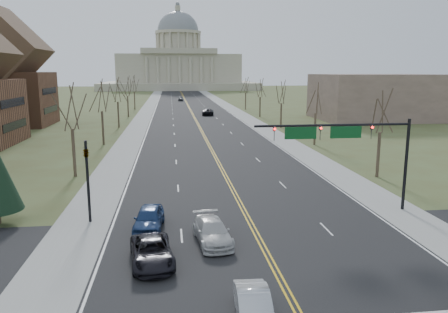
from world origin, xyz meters
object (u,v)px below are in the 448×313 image
object	(u,v)px
car_sb_outer_lead	(152,252)
car_sb_outer_second	(149,218)
car_sb_inner_lead	(254,307)
car_sb_inner_second	(212,232)
car_far_nb	(208,112)
signal_mast	(345,139)
car_far_sb	(181,99)
signal_left	(87,172)

from	to	relation	value
car_sb_outer_lead	car_sb_outer_second	xyz separation A→B (m)	(-0.41, 5.50, 0.10)
car_sb_inner_lead	car_sb_inner_second	distance (m)	9.23
car_far_nb	signal_mast	bearing A→B (deg)	99.88
signal_mast	car_far_sb	bearing A→B (deg)	94.08
signal_mast	car_far_nb	bearing A→B (deg)	92.84
signal_mast	car_sb_inner_second	bearing A→B (deg)	-155.04
signal_mast	car_far_nb	distance (m)	76.63
car_far_sb	signal_left	bearing A→B (deg)	-91.00
car_sb_outer_second	car_far_nb	distance (m)	79.20
car_sb_inner_second	car_far_sb	distance (m)	133.48
car_sb_inner_second	car_sb_outer_lead	bearing A→B (deg)	-150.09
car_far_nb	car_far_sb	distance (m)	52.49
car_sb_inner_lead	car_sb_outer_lead	bearing A→B (deg)	128.33
car_sb_inner_second	car_sb_outer_second	xyz separation A→B (m)	(-4.11, 2.81, 0.08)
signal_mast	car_sb_outer_lead	bearing A→B (deg)	-151.93
car_sb_inner_second	car_far_nb	distance (m)	81.55
car_far_nb	car_sb_inner_lead	bearing A→B (deg)	93.37
signal_mast	car_sb_inner_lead	bearing A→B (deg)	-124.25
car_sb_inner_lead	car_sb_outer_lead	distance (m)	7.98
signal_mast	car_sb_inner_second	distance (m)	12.64
car_sb_outer_second	car_sb_inner_second	bearing A→B (deg)	-30.10
car_sb_inner_lead	car_far_sb	world-z (taller)	car_far_sb
signal_mast	car_sb_inner_second	size ratio (longest dim) A/B	2.45
car_sb_inner_lead	car_far_sb	size ratio (longest dim) A/B	0.94
car_sb_inner_lead	car_far_sb	xyz separation A→B (m)	(0.42, 142.66, 0.07)
car_sb_outer_lead	car_sb_outer_second	world-z (taller)	car_sb_outer_second
signal_mast	car_far_sb	world-z (taller)	signal_mast
car_sb_inner_lead	car_sb_inner_second	xyz separation A→B (m)	(-0.93, 9.18, 0.03)
car_sb_inner_lead	car_sb_outer_second	bearing A→B (deg)	115.62
signal_mast	car_far_sb	xyz separation A→B (m)	(-9.17, 128.58, -4.99)
signal_mast	car_sb_inner_lead	distance (m)	17.77
car_sb_inner_second	car_far_nb	xyz separation A→B (m)	(6.72, 81.27, 0.08)
car_far_nb	car_far_sb	xyz separation A→B (m)	(-5.38, 52.21, -0.04)
car_sb_inner_second	car_far_sb	size ratio (longest dim) A/B	1.11
signal_mast	car_far_nb	world-z (taller)	signal_mast
car_sb_inner_lead	car_far_nb	size ratio (longest dim) A/B	0.72
car_sb_inner_lead	car_far_nb	xyz separation A→B (m)	(5.79, 90.45, 0.11)
signal_mast	car_sb_inner_lead	size ratio (longest dim) A/B	2.91
signal_mast	car_sb_inner_lead	xyz separation A→B (m)	(-9.59, -14.08, -5.06)
signal_mast	signal_left	world-z (taller)	signal_mast
car_sb_inner_second	car_far_nb	bearing A→B (deg)	79.21
car_sb_inner_lead	car_sb_outer_second	distance (m)	13.01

